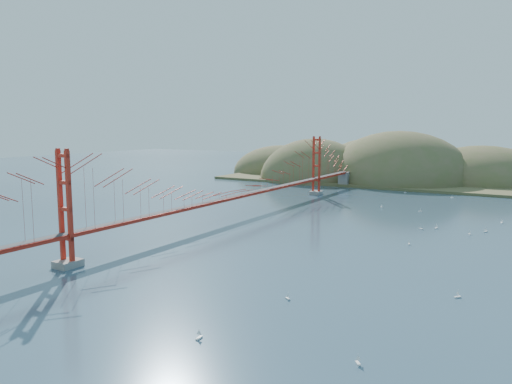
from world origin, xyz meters
The scene contains 17 objects.
ground centered at (0.00, 0.00, 0.00)m, with size 320.00×320.00×0.00m, color #2A4254.
bridge centered at (0.00, 0.18, 7.01)m, with size 2.20×94.40×12.00m.
far_headlands centered at (2.21, 68.52, 0.00)m, with size 84.00×58.00×25.00m.
sailboat_1 centered at (31.99, 6.14, 0.14)m, with size 0.54×0.54×0.58m.
sailboat_7 centered at (24.33, 39.35, 0.14)m, with size 0.53×0.46×0.61m.
sailboat_3 centered at (22.65, 20.26, 0.14)m, with size 0.54×0.51×0.60m.
sailboat_14 centered at (33.56, 8.71, 0.16)m, with size 0.65×0.65×0.71m.
sailboat_2 centered at (22.85, -27.10, 0.14)m, with size 0.53×0.53×0.58m.
sailboat_16 centered at (16.09, 21.06, 0.14)m, with size 0.58×0.58×0.61m.
sailboat_0 centered at (26.66, -3.38, 0.14)m, with size 0.45×0.50×0.57m.
sailboat_10 centered at (21.26, -36.75, 0.16)m, with size 0.53×0.62×0.72m.
sailboat_6 centered at (31.42, -34.82, 0.15)m, with size 0.61×0.61×0.64m.
sailboat_4 centered at (27.57, 7.70, 0.16)m, with size 0.60×0.66×0.75m.
sailboat_12 centered at (14.74, 42.00, 0.14)m, with size 0.53×0.52×0.60m.
sailboat_15 centered at (34.86, 16.61, 0.16)m, with size 0.60×0.64×0.72m.
sailboat_13 centered at (34.57, -19.73, 0.15)m, with size 0.65×0.65×0.68m.
sailboat_extra_1 centered at (25.88, 6.24, 0.15)m, with size 0.63×0.61×0.71m.
Camera 1 is at (40.37, -61.59, 13.93)m, focal length 35.00 mm.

